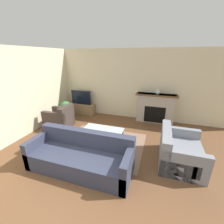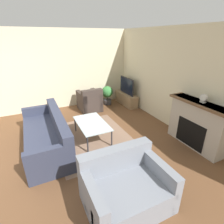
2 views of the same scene
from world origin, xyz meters
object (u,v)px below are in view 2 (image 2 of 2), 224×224
Objects in this scene: armchair_by_window at (90,102)px; mantel_clock at (204,98)px; tv at (127,86)px; potted_plant at (107,94)px; couch_sectional at (47,136)px; coffee_table at (92,124)px; couch_loveseat at (125,188)px.

mantel_clock is at bearing 114.60° from armchair_by_window.
potted_plant is (-0.36, -0.65, -0.32)m from tv.
mantel_clock is (3.22, 1.54, 0.91)m from armchair_by_window.
mantel_clock is (3.50, 0.73, 0.79)m from potted_plant.
mantel_clock reaches higher than couch_sectional.
tv is at bearing 175.92° from armchair_by_window.
coffee_table is at bearing -48.86° from tv.
armchair_by_window is 0.86m from potted_plant.
potted_plant is at bearing -118.84° from tv.
armchair_by_window is at bearing 79.06° from couch_loveseat.
tv is 0.77× the size of coffee_table.
tv is at bearing 61.16° from potted_plant.
tv is 3.18m from mantel_clock.
couch_loveseat and armchair_by_window have the same top height.
potted_plant is at bearing -161.98° from armchair_by_window.
tv is 0.80m from potted_plant.
tv reaches higher than couch_sectional.
couch_loveseat reaches higher than potted_plant.
coffee_table is 1.65× the size of potted_plant.
couch_sectional is at bearing 112.84° from couch_loveseat.
tv is 4.69× the size of mantel_clock.
armchair_by_window is at bearing 162.82° from coffee_table.
potted_plant is (-0.28, 0.81, 0.12)m from armchair_by_window.
couch_loveseat is at bearing -5.04° from coffee_table.
potted_plant is at bearing 69.49° from couch_loveseat.
mantel_clock reaches higher than tv.
armchair_by_window is (-1.76, 1.65, 0.01)m from couch_sectional.
couch_loveseat is 6.52× the size of mantel_clock.
tv reaches higher than coffee_table.
potted_plant is 3.66m from mantel_clock.
potted_plant is (-2.12, 1.38, 0.01)m from coffee_table.
tv is 3.55m from couch_sectional.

